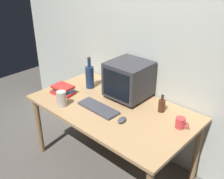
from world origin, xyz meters
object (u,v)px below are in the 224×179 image
object	(u,v)px
keyboard	(98,108)
bottle_short	(162,105)
bottle_tall	(90,76)
mug	(181,123)
crt_monitor	(129,80)
metal_canister	(62,99)
computer_mouse	(122,120)
book_stack	(63,90)

from	to	relation	value
keyboard	bottle_short	world-z (taller)	bottle_short
bottle_tall	mug	distance (m)	1.10
crt_monitor	mug	xyz separation A→B (m)	(0.66, -0.12, -0.15)
bottle_short	metal_canister	xyz separation A→B (m)	(-0.75, -0.56, 0.01)
computer_mouse	metal_canister	xyz separation A→B (m)	(-0.60, -0.18, 0.06)
bottle_tall	mug	size ratio (longest dim) A/B	2.92
keyboard	metal_canister	size ratio (longest dim) A/B	2.80
keyboard	mug	xyz separation A→B (m)	(0.71, 0.26, 0.03)
computer_mouse	bottle_short	bearing A→B (deg)	55.03
computer_mouse	bottle_tall	size ratio (longest dim) A/B	0.29
bottle_tall	metal_canister	size ratio (longest dim) A/B	2.33
crt_monitor	keyboard	world-z (taller)	crt_monitor
keyboard	book_stack	world-z (taller)	book_stack
bottle_short	bottle_tall	bearing A→B (deg)	-172.69
crt_monitor	metal_canister	bearing A→B (deg)	-121.71
book_stack	metal_canister	xyz separation A→B (m)	(0.19, -0.16, 0.03)
bottle_short	metal_canister	size ratio (longest dim) A/B	1.16
bottle_tall	bottle_short	distance (m)	0.85
keyboard	metal_canister	xyz separation A→B (m)	(-0.30, -0.19, 0.06)
bottle_short	book_stack	xyz separation A→B (m)	(-0.93, -0.40, -0.02)
metal_canister	bottle_short	bearing A→B (deg)	36.79
keyboard	bottle_short	size ratio (longest dim) A/B	2.40
crt_monitor	keyboard	xyz separation A→B (m)	(-0.05, -0.37, -0.18)
crt_monitor	bottle_short	xyz separation A→B (m)	(0.40, -0.00, -0.13)
keyboard	bottle_tall	size ratio (longest dim) A/B	1.20
mug	crt_monitor	bearing A→B (deg)	170.05
computer_mouse	bottle_short	xyz separation A→B (m)	(0.15, 0.38, 0.05)
bottle_tall	mug	bearing A→B (deg)	-0.13
crt_monitor	keyboard	size ratio (longest dim) A/B	0.94
crt_monitor	bottle_tall	size ratio (longest dim) A/B	1.13
keyboard	mug	size ratio (longest dim) A/B	3.50
crt_monitor	bottle_tall	distance (m)	0.46
crt_monitor	computer_mouse	distance (m)	0.49
metal_canister	book_stack	bearing A→B (deg)	139.67
crt_monitor	bottle_tall	xyz separation A→B (m)	(-0.44, -0.11, -0.06)
crt_monitor	mug	bearing A→B (deg)	-9.95
book_stack	bottle_short	bearing A→B (deg)	23.28
bottle_tall	book_stack	world-z (taller)	bottle_tall
metal_canister	bottle_tall	bearing A→B (deg)	101.96
keyboard	bottle_short	xyz separation A→B (m)	(0.45, 0.37, 0.05)
computer_mouse	mug	world-z (taller)	mug
crt_monitor	bottle_short	distance (m)	0.42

